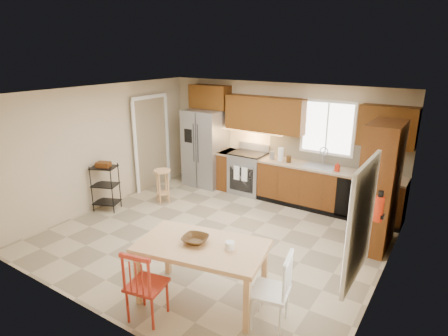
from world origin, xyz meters
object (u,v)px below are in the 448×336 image
object	(u,v)px
range_stove	(248,173)
table_bowl	(195,243)
fire_extinguisher	(379,209)
chair_white	(270,290)
pantry	(380,187)
table_jar	(230,247)
dining_table	(202,273)
bar_stool	(163,186)
refrigerator	(205,148)
utility_cart	(106,187)
soap_bottle	(338,166)
chair_red	(147,283)

from	to	relation	value
range_stove	table_bowl	size ratio (longest dim) A/B	2.80
fire_extinguisher	chair_white	bearing A→B (deg)	-116.27
pantry	range_stove	bearing A→B (deg)	161.71
range_stove	table_bowl	bearing A→B (deg)	-70.35
range_stove	table_jar	world-z (taller)	range_stove
dining_table	fire_extinguisher	bearing A→B (deg)	32.15
range_stove	bar_stool	xyz separation A→B (m)	(-1.24, -1.50, -0.10)
chair_white	bar_stool	distance (m)	4.22
chair_white	refrigerator	bearing A→B (deg)	32.82
dining_table	utility_cart	world-z (taller)	utility_cart
refrigerator	soap_bottle	bearing A→B (deg)	-0.45
pantry	utility_cart	distance (m)	5.17
chair_white	table_bowl	distance (m)	1.10
table_jar	utility_cart	world-z (taller)	utility_cart
fire_extinguisher	utility_cart	distance (m)	5.18
chair_red	soap_bottle	bearing A→B (deg)	65.86
range_stove	chair_white	xyz separation A→B (m)	(2.38, -3.66, 0.02)
pantry	bar_stool	size ratio (longest dim) A/B	2.89
pantry	dining_table	xyz separation A→B (m)	(-1.55, -2.73, -0.65)
fire_extinguisher	utility_cart	xyz separation A→B (m)	(-5.13, -0.40, -0.62)
chair_white	dining_table	bearing A→B (deg)	81.43
chair_white	fire_extinguisher	bearing A→B (deg)	-37.85
refrigerator	table_bowl	bearing A→B (deg)	-55.87
chair_white	chair_red	bearing A→B (deg)	106.72
pantry	refrigerator	bearing A→B (deg)	167.38
refrigerator	chair_red	distance (m)	4.86
table_jar	refrigerator	bearing A→B (deg)	129.55
fire_extinguisher	soap_bottle	bearing A→B (deg)	120.53
fire_extinguisher	refrigerator	bearing A→B (deg)	155.48
bar_stool	table_jar	bearing A→B (deg)	-35.11
chair_white	utility_cart	distance (m)	4.50
range_stove	utility_cart	world-z (taller)	utility_cart
soap_bottle	table_jar	distance (m)	3.54
range_stove	fire_extinguisher	distance (m)	3.83
bar_stool	chair_white	bearing A→B (deg)	-31.06
dining_table	chair_red	size ratio (longest dim) A/B	1.70
range_stove	soap_bottle	distance (m)	2.10
fire_extinguisher	pantry	bearing A→B (deg)	100.78
range_stove	table_bowl	distance (m)	3.96
dining_table	utility_cart	bearing A→B (deg)	147.67
table_bowl	utility_cart	xyz separation A→B (m)	(-3.28, 1.28, -0.32)
table_jar	utility_cart	xyz separation A→B (m)	(-3.73, 1.18, -0.35)
pantry	fire_extinguisher	size ratio (longest dim) A/B	5.83
refrigerator	utility_cart	world-z (taller)	refrigerator
soap_bottle	pantry	size ratio (longest dim) A/B	0.09
table_jar	bar_stool	world-z (taller)	table_jar
soap_bottle	table_jar	world-z (taller)	soap_bottle
range_stove	chair_red	bearing A→B (deg)	-76.13
range_stove	bar_stool	size ratio (longest dim) A/B	1.27
fire_extinguisher	table_jar	world-z (taller)	fire_extinguisher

